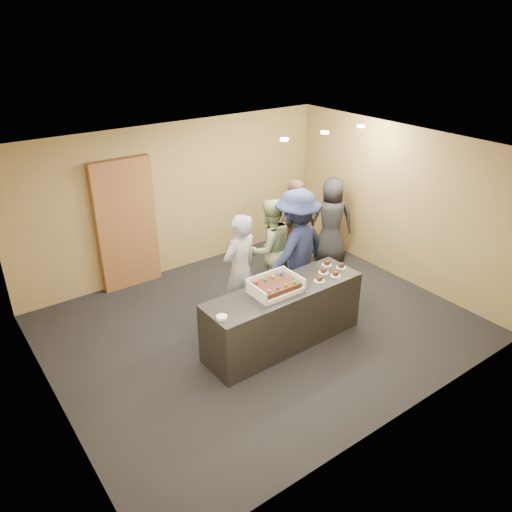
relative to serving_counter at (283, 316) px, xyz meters
The scene contains 17 objects.
room 1.04m from the serving_counter, 92.73° to the left, with size 6.04×6.00×2.70m.
serving_counter is the anchor object (origin of this frame).
storage_cabinet 3.19m from the serving_counter, 109.66° to the left, with size 1.02×0.15×2.25m, color brown.
cake_box 0.52m from the serving_counter, behind, with size 0.68×0.47×0.20m.
sheet_cake 0.57m from the serving_counter, behind, with size 0.58×0.40×0.11m.
plate_stack 1.20m from the serving_counter, behind, with size 0.14×0.14×0.04m, color white.
slice_a 0.73m from the serving_counter, 13.09° to the right, with size 0.15×0.15×0.07m.
slice_b 0.90m from the serving_counter, ahead, with size 0.15×0.15×0.07m.
slice_c 0.97m from the serving_counter, 10.15° to the right, with size 0.15×0.15×0.07m.
slice_d 1.10m from the serving_counter, 10.44° to the left, with size 0.15×0.15×0.07m.
slice_e 1.18m from the serving_counter, ahead, with size 0.15×0.15×0.07m.
person_server_grey 0.97m from the serving_counter, 100.78° to the left, with size 0.64×0.42×1.76m, color gray.
person_sage_man 1.44m from the serving_counter, 61.01° to the left, with size 0.83×0.65×1.71m, color #8AA071.
person_navy_man 1.26m from the serving_counter, 41.31° to the left, with size 1.26×0.73×1.95m, color #1B2344.
person_brown_extra 2.03m from the serving_counter, 45.29° to the left, with size 1.09×0.45×1.86m, color brown.
person_dark_suit 2.93m from the serving_counter, 33.30° to the left, with size 0.80×0.52×1.65m, color #232429.
ceiling_spotlights 2.91m from the serving_counter, 33.12° to the left, with size 1.72×0.12×0.03m.
Camera 1 is at (-3.81, -5.16, 4.34)m, focal length 35.00 mm.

